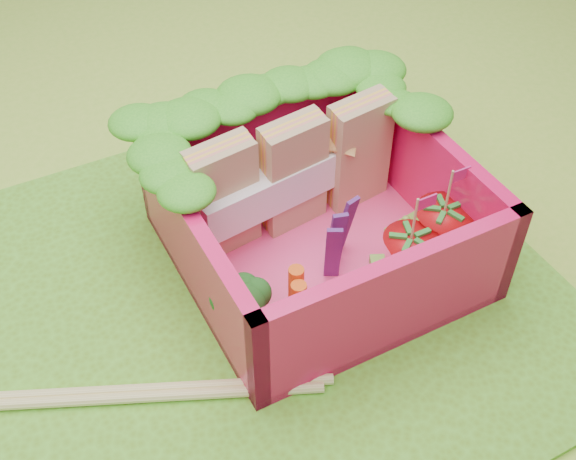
% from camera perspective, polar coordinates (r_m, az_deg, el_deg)
% --- Properties ---
extents(ground, '(14.00, 14.00, 0.00)m').
position_cam_1_polar(ground, '(3.45, -1.82, -4.92)').
color(ground, '#92C337').
rests_on(ground, ground).
extents(placemat, '(2.60, 2.60, 0.03)m').
position_cam_1_polar(placemat, '(3.44, -1.82, -4.76)').
color(placemat, '#5D9922').
rests_on(placemat, ground).
extents(bento_floor, '(1.30, 1.30, 0.05)m').
position_cam_1_polar(bento_floor, '(3.55, 2.30, -1.73)').
color(bento_floor, '#FF4182').
rests_on(bento_floor, placemat).
extents(bento_box, '(1.30, 1.30, 0.55)m').
position_cam_1_polar(bento_box, '(3.38, 2.41, 1.20)').
color(bento_box, '#E51352').
rests_on(bento_box, placemat).
extents(lettuce_ruffle, '(1.43, 0.83, 0.11)m').
position_cam_1_polar(lettuce_ruffle, '(3.51, -1.47, 10.10)').
color(lettuce_ruffle, '#2D931A').
rests_on(lettuce_ruffle, bento_box).
extents(sandwich_stack, '(1.09, 0.31, 0.58)m').
position_cam_1_polar(sandwich_stack, '(3.50, 0.49, 4.47)').
color(sandwich_stack, tan).
rests_on(sandwich_stack, bento_floor).
extents(broccoli, '(0.33, 0.33, 0.25)m').
position_cam_1_polar(broccoli, '(3.09, -3.54, -5.47)').
color(broccoli, '#75A550').
rests_on(broccoli, bento_floor).
extents(carrot_sticks, '(0.09, 0.14, 0.28)m').
position_cam_1_polar(carrot_sticks, '(3.15, 0.73, -5.35)').
color(carrot_sticks, '#FF5615').
rests_on(carrot_sticks, bento_floor).
extents(purple_wedges, '(0.21, 0.17, 0.38)m').
position_cam_1_polar(purple_wedges, '(3.32, 4.00, -0.70)').
color(purple_wedges, '#441B61').
rests_on(purple_wedges, bento_floor).
extents(strawberry_left, '(0.26, 0.26, 0.50)m').
position_cam_1_polar(strawberry_left, '(3.35, 9.47, -2.14)').
color(strawberry_left, red).
rests_on(strawberry_left, bento_floor).
extents(strawberry_right, '(0.28, 0.28, 0.52)m').
position_cam_1_polar(strawberry_right, '(3.49, 11.96, -0.12)').
color(strawberry_right, red).
rests_on(strawberry_right, bento_floor).
extents(snap_peas, '(0.62, 0.49, 0.05)m').
position_cam_1_polar(snap_peas, '(3.52, 8.62, -1.67)').
color(snap_peas, '#71BD3B').
rests_on(snap_peas, bento_floor).
extents(chopsticks, '(2.31, 1.06, 0.05)m').
position_cam_1_polar(chopsticks, '(3.21, -19.56, -12.48)').
color(chopsticks, '#CFBB71').
rests_on(chopsticks, placemat).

